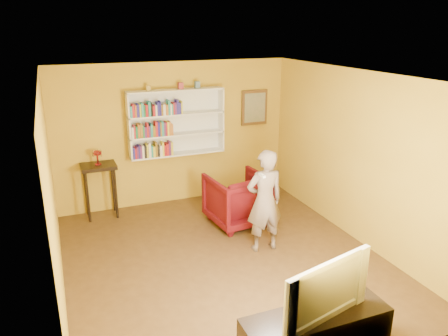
% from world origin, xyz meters
% --- Properties ---
extents(room_shell, '(5.30, 5.80, 2.88)m').
position_xyz_m(room_shell, '(0.00, 0.00, 1.02)').
color(room_shell, '#483117').
rests_on(room_shell, ground).
extents(bookshelf, '(1.80, 0.29, 1.23)m').
position_xyz_m(bookshelf, '(0.00, 2.41, 1.59)').
color(bookshelf, white).
rests_on(bookshelf, room_shell).
extents(books_row_lower, '(0.74, 0.19, 0.27)m').
position_xyz_m(books_row_lower, '(-0.49, 2.30, 1.13)').
color(books_row_lower, navy).
rests_on(books_row_lower, bookshelf).
extents(books_row_middle, '(0.76, 0.19, 0.27)m').
position_xyz_m(books_row_middle, '(-0.47, 2.30, 1.51)').
color(books_row_middle, silver).
rests_on(books_row_middle, bookshelf).
extents(books_row_upper, '(0.95, 0.19, 0.27)m').
position_xyz_m(books_row_upper, '(-0.38, 2.30, 1.89)').
color(books_row_upper, teal).
rests_on(books_row_upper, bookshelf).
extents(ornament_left, '(0.07, 0.07, 0.09)m').
position_xyz_m(ornament_left, '(-0.50, 2.35, 2.26)').
color(ornament_left, gold).
rests_on(ornament_left, bookshelf).
extents(ornament_centre, '(0.09, 0.09, 0.12)m').
position_xyz_m(ornament_centre, '(0.10, 2.35, 2.27)').
color(ornament_centre, '#AC3942').
rests_on(ornament_centre, bookshelf).
extents(ornament_right, '(0.09, 0.09, 0.13)m').
position_xyz_m(ornament_right, '(0.42, 2.35, 2.28)').
color(ornament_right, slate).
rests_on(ornament_right, bookshelf).
extents(framed_painting, '(0.55, 0.05, 0.70)m').
position_xyz_m(framed_painting, '(1.65, 2.46, 1.75)').
color(framed_painting, '#553718').
rests_on(framed_painting, room_shell).
extents(console_table, '(0.60, 0.46, 0.99)m').
position_xyz_m(console_table, '(-1.48, 2.25, 0.82)').
color(console_table, black).
rests_on(console_table, ground).
extents(ruby_lustre, '(0.16, 0.16, 0.26)m').
position_xyz_m(ruby_lustre, '(-1.48, 2.25, 1.18)').
color(ruby_lustre, maroon).
rests_on(ruby_lustre, console_table).
extents(armchair, '(1.06, 1.08, 0.90)m').
position_xyz_m(armchair, '(0.70, 1.07, 0.45)').
color(armchair, '#43040D').
rests_on(armchair, ground).
extents(person, '(0.59, 0.40, 1.61)m').
position_xyz_m(person, '(0.70, 0.06, 0.81)').
color(person, '#705E52').
rests_on(person, ground).
extents(game_remote, '(0.04, 0.15, 0.04)m').
position_xyz_m(game_remote, '(0.50, -0.21, 1.33)').
color(game_remote, white).
rests_on(game_remote, person).
extents(television, '(1.14, 0.42, 0.65)m').
position_xyz_m(television, '(0.12, -2.25, 0.89)').
color(television, black).
rests_on(television, tv_cabinet).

